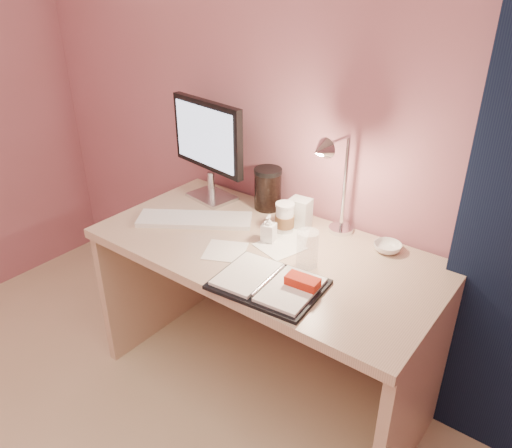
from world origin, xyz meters
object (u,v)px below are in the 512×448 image
Objects in this scene: product_box at (300,213)px; clear_cup at (307,249)px; desk at (275,285)px; monitor at (209,142)px; coffee_cup at (285,219)px; lotion_bottle at (269,228)px; keyboard at (195,219)px; dark_jar at (268,191)px; bowl at (387,247)px; planner at (271,283)px; desk_lamp at (335,179)px.

clear_cup is at bearing -56.43° from product_box.
monitor reaches higher than desk.
monitor is 3.62× the size of coffee_cup.
lotion_bottle is at bearing -92.56° from coffee_cup.
keyboard is 2.86× the size of dark_jar.
clear_cup reaches higher than lotion_bottle.
bowl is at bearing 12.32° from monitor.
planner is 0.41m from coffee_cup.
coffee_cup is 0.11m from lotion_bottle.
planner is 0.63m from dark_jar.
product_box reaches higher than bowl.
lotion_bottle reaches higher than planner.
monitor is at bearing 177.11° from product_box.
keyboard is 0.82m from bowl.
product_box is (0.03, 0.07, 0.00)m from coffee_cup.
lotion_bottle is at bearing 122.56° from planner.
planner is 3.00× the size of coffee_cup.
planner is 3.60× the size of bowl.
monitor reaches higher than lotion_bottle.
coffee_cup is 0.43m from bowl.
desk is 8.15× the size of dark_jar.
keyboard is 0.36m from dark_jar.
coffee_cup is at bearing -164.84° from bowl.
lotion_bottle is (-0.42, -0.22, 0.04)m from bowl.
dark_jar is at bearing 26.52° from keyboard.
clear_cup is at bearing -34.14° from keyboard.
product_box is 0.27m from desk_lamp.
dark_jar is 0.23m from product_box.
desk_lamp is (0.18, 0.11, 0.50)m from desk.
desk is 0.71m from monitor.
dark_jar is at bearing 170.93° from desk_lamp.
desk_lamp is (-0.21, -0.07, 0.26)m from bowl.
product_box is at bearing 80.02° from lotion_bottle.
desk_lamp reaches higher than planner.
desk is 2.85× the size of keyboard.
lotion_bottle is (-0.19, 0.25, 0.04)m from planner.
keyboard is 0.40m from coffee_cup.
keyboard is at bearing -155.89° from coffee_cup.
dark_jar is 0.44m from desk_lamp.
bowl is at bearing -2.75° from dark_jar.
monitor is at bearing 163.80° from desk.
lotion_bottle is (-0.00, -0.11, -0.00)m from coffee_cup.
monitor is at bearing -164.31° from dark_jar.
dark_jar reaches higher than product_box.
monitor is 1.06× the size of desk_lamp.
lotion_bottle is at bearing -120.34° from desk.
lotion_bottle is (0.46, -0.17, -0.22)m from monitor.
keyboard is 1.11× the size of desk_lamp.
keyboard is 0.36m from lotion_bottle.
dark_jar is at bearing 177.25° from bowl.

